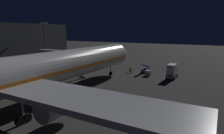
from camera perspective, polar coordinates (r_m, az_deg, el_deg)
ground_plane at (r=42.86m, az=-11.30°, el=-6.72°), size 320.00×320.00×0.00m
airliner_at_gate at (r=33.29m, az=-25.96°, el=-2.37°), size 54.41×70.72×20.24m
jet_bridge at (r=55.15m, az=-12.78°, el=3.26°), size 17.86×3.40×7.38m
apron_floodlight_mast at (r=70.30m, az=-19.03°, el=7.11°), size 2.90×0.50×15.34m
belt_loader at (r=60.93m, az=9.87°, el=-0.72°), size 1.96×7.07×2.90m
ops_van at (r=54.52m, az=17.16°, el=-1.19°), size 2.36×5.30×3.88m
baggage_container_near_belt at (r=56.34m, az=10.58°, el=-1.75°), size 1.61×1.74×1.51m
ground_crew_by_belt_loader at (r=58.90m, az=5.58°, el=-0.87°), size 0.40×0.40×1.76m
ground_crew_marshaller_fwd at (r=61.32m, az=5.26°, el=-0.43°), size 0.40×0.40×1.73m
traffic_cone_nose_port at (r=59.30m, az=4.10°, el=-1.46°), size 0.36×0.36×0.55m
traffic_cone_nose_starboard at (r=61.27m, az=0.38°, el=-1.04°), size 0.36×0.36×0.55m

